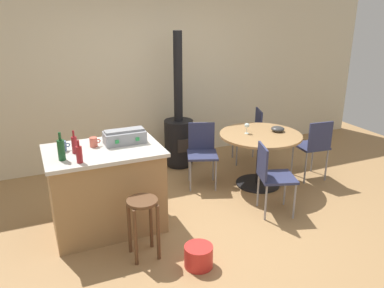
{
  "coord_description": "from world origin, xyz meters",
  "views": [
    {
      "loc": [
        -1.84,
        -3.53,
        2.35
      ],
      "look_at": [
        -0.08,
        0.5,
        0.8
      ],
      "focal_mm": 36.58,
      "sensor_mm": 36.0,
      "label": 1
    }
  ],
  "objects_px": {
    "bottle_1": "(74,145)",
    "cup_1": "(63,146)",
    "folding_chair_near": "(314,144)",
    "folding_chair_left": "(202,150)",
    "dining_table": "(260,146)",
    "folding_chair_right": "(272,174)",
    "serving_bowl": "(278,129)",
    "kitchen_island": "(106,189)",
    "cup_0": "(94,142)",
    "folding_chair_far": "(251,132)",
    "wooden_stool": "(143,216)",
    "wood_stove": "(179,134)",
    "toolbox": "(125,137)",
    "bottle_2": "(61,149)",
    "bottle_0": "(79,154)",
    "plastic_bucket": "(199,256)",
    "wine_glass": "(247,126)"
  },
  "relations": [
    {
      "from": "toolbox",
      "to": "bottle_2",
      "type": "bearing_deg",
      "value": -160.1
    },
    {
      "from": "folding_chair_left",
      "to": "cup_1",
      "type": "relative_size",
      "value": 7.42
    },
    {
      "from": "folding_chair_far",
      "to": "folding_chair_left",
      "type": "bearing_deg",
      "value": -156.58
    },
    {
      "from": "folding_chair_near",
      "to": "folding_chair_far",
      "type": "bearing_deg",
      "value": 114.95
    },
    {
      "from": "bottle_0",
      "to": "plastic_bucket",
      "type": "distance_m",
      "value": 1.5
    },
    {
      "from": "bottle_1",
      "to": "cup_1",
      "type": "relative_size",
      "value": 2.11
    },
    {
      "from": "wooden_stool",
      "to": "wood_stove",
      "type": "relative_size",
      "value": 0.3
    },
    {
      "from": "folding_chair_right",
      "to": "serving_bowl",
      "type": "height_order",
      "value": "folding_chair_right"
    },
    {
      "from": "folding_chair_right",
      "to": "bottle_0",
      "type": "height_order",
      "value": "bottle_0"
    },
    {
      "from": "folding_chair_right",
      "to": "cup_1",
      "type": "distance_m",
      "value": 2.35
    },
    {
      "from": "kitchen_island",
      "to": "folding_chair_far",
      "type": "relative_size",
      "value": 1.43
    },
    {
      "from": "bottle_0",
      "to": "cup_0",
      "type": "distance_m",
      "value": 0.46
    },
    {
      "from": "wooden_stool",
      "to": "cup_0",
      "type": "xyz_separation_m",
      "value": [
        -0.28,
        0.8,
        0.54
      ]
    },
    {
      "from": "wooden_stool",
      "to": "folding_chair_near",
      "type": "bearing_deg",
      "value": 16.37
    },
    {
      "from": "folding_chair_far",
      "to": "serving_bowl",
      "type": "bearing_deg",
      "value": -95.45
    },
    {
      "from": "wood_stove",
      "to": "plastic_bucket",
      "type": "relative_size",
      "value": 7.39
    },
    {
      "from": "folding_chair_left",
      "to": "dining_table",
      "type": "bearing_deg",
      "value": -25.91
    },
    {
      "from": "plastic_bucket",
      "to": "folding_chair_right",
      "type": "bearing_deg",
      "value": 26.44
    },
    {
      "from": "folding_chair_left",
      "to": "cup_0",
      "type": "height_order",
      "value": "cup_0"
    },
    {
      "from": "cup_0",
      "to": "wine_glass",
      "type": "bearing_deg",
      "value": 7.01
    },
    {
      "from": "bottle_0",
      "to": "cup_1",
      "type": "relative_size",
      "value": 1.98
    },
    {
      "from": "kitchen_island",
      "to": "wooden_stool",
      "type": "xyz_separation_m",
      "value": [
        0.21,
        -0.69,
        -0.03
      ]
    },
    {
      "from": "dining_table",
      "to": "plastic_bucket",
      "type": "xyz_separation_m",
      "value": [
        -1.52,
        -1.33,
        -0.46
      ]
    },
    {
      "from": "plastic_bucket",
      "to": "cup_0",
      "type": "bearing_deg",
      "value": 121.02
    },
    {
      "from": "kitchen_island",
      "to": "cup_0",
      "type": "height_order",
      "value": "cup_0"
    },
    {
      "from": "folding_chair_far",
      "to": "toolbox",
      "type": "height_order",
      "value": "toolbox"
    },
    {
      "from": "dining_table",
      "to": "folding_chair_far",
      "type": "bearing_deg",
      "value": 66.35
    },
    {
      "from": "folding_chair_right",
      "to": "cup_0",
      "type": "bearing_deg",
      "value": 163.43
    },
    {
      "from": "bottle_1",
      "to": "wood_stove",
      "type": "bearing_deg",
      "value": 39.25
    },
    {
      "from": "folding_chair_near",
      "to": "folding_chair_left",
      "type": "height_order",
      "value": "folding_chair_near"
    },
    {
      "from": "folding_chair_near",
      "to": "cup_1",
      "type": "bearing_deg",
      "value": -179.9
    },
    {
      "from": "plastic_bucket",
      "to": "wine_glass",
      "type": "bearing_deg",
      "value": 46.41
    },
    {
      "from": "dining_table",
      "to": "serving_bowl",
      "type": "bearing_deg",
      "value": 1.08
    },
    {
      "from": "cup_1",
      "to": "plastic_bucket",
      "type": "xyz_separation_m",
      "value": [
        1.02,
        -1.17,
        -0.88
      ]
    },
    {
      "from": "folding_chair_left",
      "to": "folding_chair_right",
      "type": "xyz_separation_m",
      "value": [
        0.4,
        -1.07,
        0.0
      ]
    },
    {
      "from": "folding_chair_left",
      "to": "kitchen_island",
      "type": "bearing_deg",
      "value": -157.1
    },
    {
      "from": "folding_chair_far",
      "to": "bottle_2",
      "type": "distance_m",
      "value": 3.22
    },
    {
      "from": "dining_table",
      "to": "folding_chair_far",
      "type": "xyz_separation_m",
      "value": [
        0.35,
        0.8,
        -0.07
      ]
    },
    {
      "from": "wooden_stool",
      "to": "folding_chair_far",
      "type": "bearing_deg",
      "value": 37.49
    },
    {
      "from": "toolbox",
      "to": "folding_chair_near",
      "type": "bearing_deg",
      "value": 0.43
    },
    {
      "from": "cup_1",
      "to": "serving_bowl",
      "type": "height_order",
      "value": "cup_1"
    },
    {
      "from": "cup_1",
      "to": "cup_0",
      "type": "bearing_deg",
      "value": 0.37
    },
    {
      "from": "bottle_2",
      "to": "serving_bowl",
      "type": "bearing_deg",
      "value": 8.56
    },
    {
      "from": "dining_table",
      "to": "folding_chair_far",
      "type": "distance_m",
      "value": 0.88
    },
    {
      "from": "folding_chair_right",
      "to": "wine_glass",
      "type": "xyz_separation_m",
      "value": [
        0.15,
        0.82,
        0.34
      ]
    },
    {
      "from": "folding_chair_far",
      "to": "folding_chair_left",
      "type": "relative_size",
      "value": 0.99
    },
    {
      "from": "bottle_0",
      "to": "folding_chair_right",
      "type": "bearing_deg",
      "value": -4.41
    },
    {
      "from": "cup_1",
      "to": "kitchen_island",
      "type": "bearing_deg",
      "value": -15.42
    },
    {
      "from": "folding_chair_near",
      "to": "serving_bowl",
      "type": "relative_size",
      "value": 4.9
    },
    {
      "from": "folding_chair_left",
      "to": "bottle_1",
      "type": "relative_size",
      "value": 3.52
    }
  ]
}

